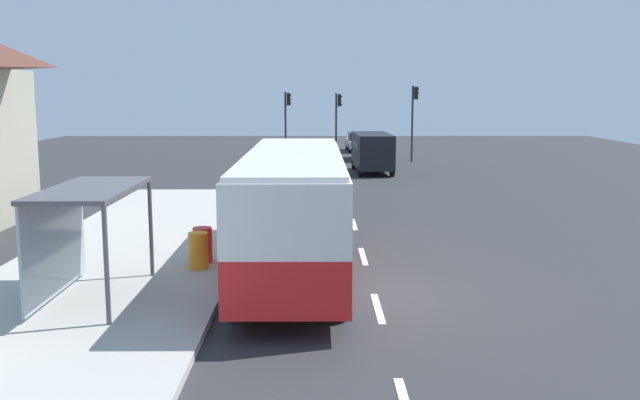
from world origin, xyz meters
TOP-DOWN VIEW (x-y plane):
  - ground_plane at (0.00, 14.00)m, footprint 56.00×92.00m
  - sidewalk_platform at (-6.40, 2.00)m, footprint 6.20×30.00m
  - lane_stripe_seg_1 at (0.25, -1.00)m, footprint 0.16×2.20m
  - lane_stripe_seg_2 at (0.25, 4.00)m, footprint 0.16×2.20m
  - lane_stripe_seg_3 at (0.25, 9.00)m, footprint 0.16×2.20m
  - lane_stripe_seg_4 at (0.25, 14.00)m, footprint 0.16×2.20m
  - lane_stripe_seg_5 at (0.25, 19.00)m, footprint 0.16×2.20m
  - lane_stripe_seg_6 at (0.25, 24.00)m, footprint 0.16×2.20m
  - lane_stripe_seg_7 at (0.25, 29.00)m, footprint 0.16×2.20m
  - bus at (-1.71, 2.13)m, footprint 2.54×11.01m
  - white_van at (2.20, 25.47)m, footprint 2.20×5.27m
  - sedan_near at (2.30, 33.48)m, footprint 1.99×4.47m
  - sedan_far at (2.30, 40.47)m, footprint 1.94×4.45m
  - recycling_bin_orange at (-4.20, 1.93)m, footprint 0.52×0.52m
  - recycling_bin_red at (-4.20, 2.63)m, footprint 0.52×0.52m
  - traffic_light_near_side at (5.50, 31.95)m, footprint 0.49×0.28m
  - traffic_light_far_side at (-3.10, 32.75)m, footprint 0.49×0.28m
  - traffic_light_median at (0.40, 33.55)m, footprint 0.49×0.28m
  - bus_shelter at (-6.41, -0.68)m, footprint 1.80×4.00m

SIDE VIEW (x-z plane):
  - ground_plane at x=0.00m, z-range -0.04..0.00m
  - lane_stripe_seg_1 at x=0.25m, z-range 0.00..0.01m
  - lane_stripe_seg_2 at x=0.25m, z-range 0.00..0.01m
  - lane_stripe_seg_3 at x=0.25m, z-range 0.00..0.01m
  - lane_stripe_seg_4 at x=0.25m, z-range 0.00..0.01m
  - lane_stripe_seg_5 at x=0.25m, z-range 0.00..0.01m
  - lane_stripe_seg_6 at x=0.25m, z-range 0.00..0.01m
  - lane_stripe_seg_7 at x=0.25m, z-range 0.00..0.01m
  - sidewalk_platform at x=-6.40m, z-range 0.00..0.18m
  - recycling_bin_orange at x=-4.20m, z-range 0.18..1.13m
  - recycling_bin_red at x=-4.20m, z-range 0.18..1.13m
  - sedan_near at x=2.30m, z-range 0.03..1.55m
  - sedan_far at x=2.30m, z-range 0.03..1.55m
  - white_van at x=2.20m, z-range 0.19..2.49m
  - bus at x=-1.71m, z-range 0.24..3.45m
  - bus_shelter at x=-6.41m, z-range 0.85..3.35m
  - traffic_light_median at x=0.40m, z-range 0.78..5.41m
  - traffic_light_far_side at x=-3.10m, z-range 0.79..5.51m
  - traffic_light_near_side at x=5.50m, z-range 0.84..5.97m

